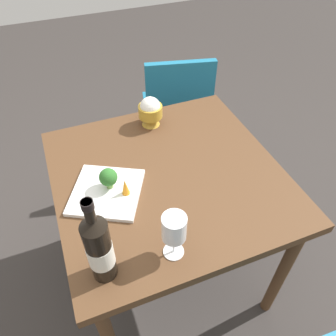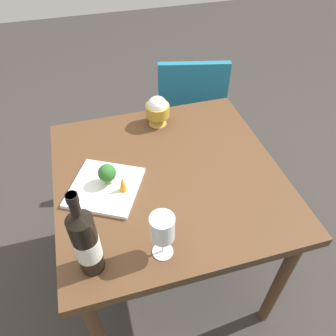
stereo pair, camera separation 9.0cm
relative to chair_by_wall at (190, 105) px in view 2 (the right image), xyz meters
The scene contains 9 objects.
ground_plane 0.98m from the chair_by_wall, 64.43° to the left, with size 8.00×8.00×0.00m, color #383330.
dining_table 0.84m from the chair_by_wall, 64.43° to the left, with size 0.89×0.89×0.75m.
chair_by_wall is the anchor object (origin of this frame).
wine_bottle 1.33m from the chair_by_wall, 57.19° to the left, with size 0.08×0.08×0.34m.
wine_glass 1.23m from the chair_by_wall, 66.55° to the left, with size 0.08×0.08×0.18m.
rice_bowl 0.60m from the chair_by_wall, 52.94° to the left, with size 0.11×0.11×0.14m.
serving_plate 1.00m from the chair_by_wall, 51.25° to the left, with size 0.34×0.34×0.02m.
broccoli_floret 1.00m from the chair_by_wall, 51.60° to the left, with size 0.07×0.07×0.09m.
carrot_garnish_left 1.01m from the chair_by_wall, 55.74° to the left, with size 0.03×0.03×0.07m.
Camera 2 is at (0.25, 0.88, 1.69)m, focal length 35.02 mm.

